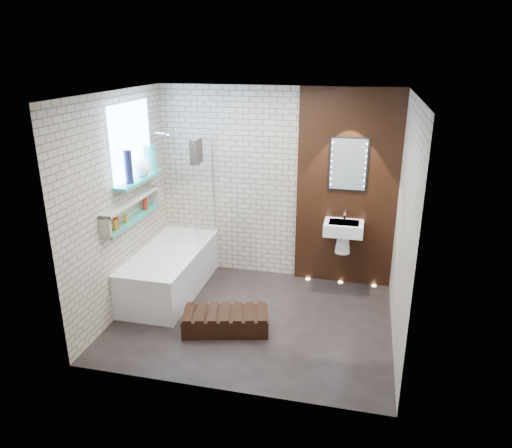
% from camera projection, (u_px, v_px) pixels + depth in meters
% --- Properties ---
extents(ground, '(3.20, 3.20, 0.00)m').
position_uv_depth(ground, '(253.00, 319.00, 5.71)').
color(ground, black).
rests_on(ground, ground).
extents(room_shell, '(3.24, 3.20, 2.60)m').
position_uv_depth(room_shell, '(253.00, 216.00, 5.27)').
color(room_shell, '#B3A18E').
rests_on(room_shell, ground).
extents(walnut_panel, '(1.30, 0.06, 2.60)m').
position_uv_depth(walnut_panel, '(347.00, 190.00, 6.23)').
color(walnut_panel, black).
rests_on(walnut_panel, ground).
extents(clerestory_window, '(0.18, 1.00, 0.94)m').
position_uv_depth(clerestory_window, '(132.00, 149.00, 5.72)').
color(clerestory_window, '#7FADE0').
rests_on(clerestory_window, room_shell).
extents(display_niche, '(0.14, 1.30, 0.26)m').
position_uv_depth(display_niche, '(132.00, 210.00, 5.77)').
color(display_niche, teal).
rests_on(display_niche, room_shell).
extents(bathtub, '(0.79, 1.74, 0.70)m').
position_uv_depth(bathtub, '(170.00, 271.00, 6.29)').
color(bathtub, white).
rests_on(bathtub, ground).
extents(bath_screen, '(0.01, 0.78, 1.40)m').
position_uv_depth(bath_screen, '(204.00, 191.00, 6.28)').
color(bath_screen, white).
rests_on(bath_screen, bathtub).
extents(towel, '(0.09, 0.23, 0.30)m').
position_uv_depth(towel, '(196.00, 151.00, 5.86)').
color(towel, black).
rests_on(towel, bath_screen).
extents(shower_head, '(0.18, 0.18, 0.02)m').
position_uv_depth(shower_head, '(172.00, 134.00, 6.18)').
color(shower_head, silver).
rests_on(shower_head, room_shell).
extents(washbasin, '(0.50, 0.36, 0.58)m').
position_uv_depth(washbasin, '(343.00, 232.00, 6.23)').
color(washbasin, white).
rests_on(washbasin, walnut_panel).
extents(led_mirror, '(0.50, 0.02, 0.70)m').
position_uv_depth(led_mirror, '(348.00, 164.00, 6.08)').
color(led_mirror, black).
rests_on(led_mirror, walnut_panel).
extents(walnut_step, '(1.03, 0.64, 0.21)m').
position_uv_depth(walnut_step, '(226.00, 322.00, 5.46)').
color(walnut_step, black).
rests_on(walnut_step, ground).
extents(niche_bottles, '(0.07, 0.83, 0.16)m').
position_uv_depth(niche_bottles, '(129.00, 215.00, 5.70)').
color(niche_bottles, '#AB751A').
rests_on(niche_bottles, display_niche).
extents(sill_vases, '(0.21, 0.72, 0.39)m').
position_uv_depth(sill_vases, '(143.00, 165.00, 5.88)').
color(sill_vases, white).
rests_on(sill_vases, clerestory_window).
extents(floor_uplights, '(0.96, 0.06, 0.01)m').
position_uv_depth(floor_uplights, '(340.00, 282.00, 6.61)').
color(floor_uplights, '#FFD899').
rests_on(floor_uplights, ground).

